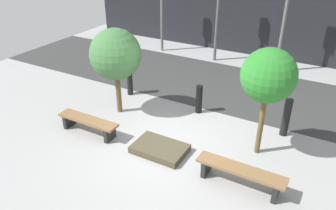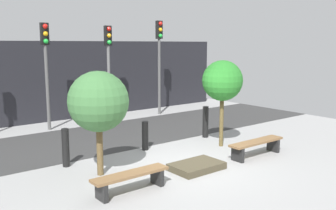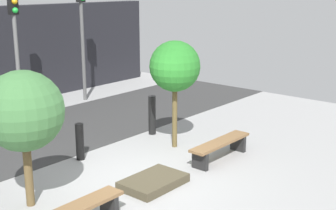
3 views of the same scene
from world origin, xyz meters
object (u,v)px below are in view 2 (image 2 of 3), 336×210
Objects in this scene: traffic_light_mid_west at (46,57)px; bench_left at (131,178)px; tree_behind_right_bench at (222,81)px; bench_right at (256,145)px; bollard_center at (206,122)px; traffic_light_mid_east at (109,56)px; bollard_left at (145,136)px; planter_bed at (197,166)px; traffic_light_east at (159,51)px; tree_behind_left_bench at (98,102)px; bollard_far_left at (66,148)px.

bench_left is at bearing -96.83° from traffic_light_mid_west.
bench_right is at bearing -90.00° from tree_behind_right_bench.
bollard_center is (0.40, 2.48, 0.20)m from bench_right.
traffic_light_mid_east reaches higher than bench_left.
bollard_left is 0.22× the size of traffic_light_mid_west.
bench_left reaches higher than planter_bed.
bench_left is at bearing -174.54° from planter_bed.
bench_left is 0.43× the size of traffic_light_east.
traffic_light_east reaches higher than tree_behind_right_bench.
tree_behind_left_bench is 0.66× the size of traffic_light_mid_east.
tree_behind_left_bench is 0.61× the size of traffic_light_east.
bench_right is 2.12m from planter_bed.
planter_bed is 7.24m from traffic_light_mid_west.
tree_behind_left_bench reaches higher than bollard_left.
bollard_left is (2.49, 0.00, -0.07)m from bollard_far_left.
bollard_left is at bearing 0.00° from bollard_far_left.
planter_bed is 0.51× the size of tree_behind_left_bench.
traffic_light_east reaches higher than bollard_left.
bench_left is at bearing -130.83° from traffic_light_east.
bench_left is at bearing -130.18° from bollard_left.
bollard_far_left is at bearing 152.01° from bench_right.
traffic_light_mid_east is (3.76, 4.36, 2.15)m from bollard_far_left.
traffic_light_mid_west is 0.94× the size of traffic_light_east.
traffic_light_mid_east is (1.27, 6.64, 2.57)m from planter_bed.
planter_bed is 3.08m from tree_behind_right_bench.
tree_behind_right_bench is at bearing -107.50° from traffic_light_east.
bench_right reaches higher than planter_bed.
bollard_center is 5.00m from traffic_light_mid_east.
traffic_light_mid_west reaches higher than bench_right.
bench_right is 7.49m from traffic_light_east.
bollard_far_left is 0.24× the size of traffic_light_east.
tree_behind_left_bench is 5.61m from traffic_light_mid_west.
bench_left is at bearing -161.93° from tree_behind_right_bench.
tree_behind_right_bench is 2.51× the size of bollard_center.
bollard_left is at bearing 152.01° from tree_behind_right_bench.
bollard_far_left is 4.98m from bollard_center.
bench_right is at bearing -63.81° from traffic_light_mid_west.
tree_behind_left_bench reaches higher than planter_bed.
traffic_light_east reaches higher than traffic_light_mid_east.
bollard_far_left is 1.16× the size of bollard_left.
bollard_far_left is at bearing 166.35° from tree_behind_right_bench.
bench_right is 7.27m from traffic_light_mid_east.
tree_behind_left_bench is (-4.18, 1.37, 1.46)m from bench_right.
bench_left is 1.36× the size of planter_bed.
traffic_light_mid_west reaches higher than bollard_left.
traffic_light_mid_east reaches higher than tree_behind_right_bench.
traffic_light_mid_west is at bearing 100.85° from planter_bed.
bench_right is 2.52m from bollard_center.
tree_behind_left_bench is 2.52× the size of bollard_far_left.
bollard_center is at bearing 81.33° from bench_right.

